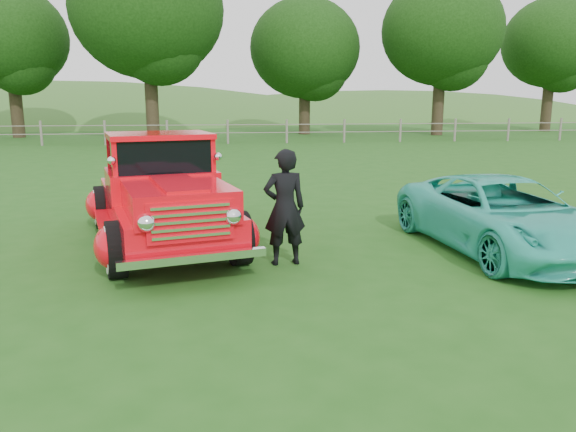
{
  "coord_description": "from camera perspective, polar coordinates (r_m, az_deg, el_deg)",
  "views": [
    {
      "loc": [
        -0.56,
        -6.68,
        2.32
      ],
      "look_at": [
        0.43,
        1.2,
        0.63
      ],
      "focal_mm": 35.0,
      "sensor_mm": 36.0,
      "label": 1
    }
  ],
  "objects": [
    {
      "name": "ground",
      "position": [
        7.09,
        -2.29,
        -7.09
      ],
      "size": [
        140.0,
        140.0,
        0.0
      ],
      "primitive_type": "plane",
      "color": "#1F5316",
      "rests_on": "ground"
    },
    {
      "name": "distant_hills",
      "position": [
        66.59,
        -10.25,
        5.9
      ],
      "size": [
        116.0,
        60.0,
        18.0
      ],
      "color": "#2E5F23",
      "rests_on": "ground"
    },
    {
      "name": "fence_line",
      "position": [
        28.74,
        -6.14,
        8.51
      ],
      "size": [
        48.0,
        0.12,
        1.2
      ],
      "color": "gray",
      "rests_on": "ground"
    },
    {
      "name": "tree_mid_west",
      "position": [
        36.66,
        -26.43,
        15.86
      ],
      "size": [
        6.4,
        6.4,
        8.46
      ],
      "color": "black",
      "rests_on": "ground"
    },
    {
      "name": "tree_near_west",
      "position": [
        32.18,
        -14.1,
        19.66
      ],
      "size": [
        8.0,
        8.0,
        10.42
      ],
      "color": "black",
      "rests_on": "ground"
    },
    {
      "name": "tree_near_east",
      "position": [
        36.23,
        1.72,
        16.64
      ],
      "size": [
        6.8,
        6.8,
        8.33
      ],
      "color": "black",
      "rests_on": "ground"
    },
    {
      "name": "tree_mid_east",
      "position": [
        36.51,
        15.39,
        17.66
      ],
      "size": [
        7.2,
        7.2,
        9.44
      ],
      "color": "black",
      "rests_on": "ground"
    },
    {
      "name": "tree_far_east",
      "position": [
        43.21,
        25.3,
        15.6
      ],
      "size": [
        6.6,
        6.6,
        8.86
      ],
      "color": "black",
      "rests_on": "ground"
    },
    {
      "name": "red_pickup",
      "position": [
        9.09,
        -12.78,
        2.07
      ],
      "size": [
        3.08,
        5.26,
        1.78
      ],
      "rotation": [
        0.0,
        0.0,
        0.25
      ],
      "color": "black",
      "rests_on": "ground"
    },
    {
      "name": "teal_sedan",
      "position": [
        9.11,
        20.96,
        0.1
      ],
      "size": [
        2.27,
        4.24,
        1.13
      ],
      "primitive_type": "imported",
      "rotation": [
        0.0,
        0.0,
        0.1
      ],
      "color": "#31C4AD",
      "rests_on": "ground"
    },
    {
      "name": "man",
      "position": [
        7.79,
        -0.35,
        0.88
      ],
      "size": [
        0.63,
        0.45,
        1.63
      ],
      "primitive_type": "imported",
      "rotation": [
        0.0,
        0.0,
        3.25
      ],
      "color": "black",
      "rests_on": "ground"
    }
  ]
}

